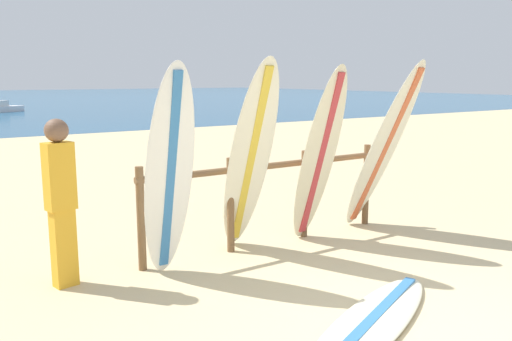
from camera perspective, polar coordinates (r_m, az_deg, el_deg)
The scene contains 7 objects.
surfboard_rack at distance 6.72m, azimuth 1.42°, elevation -1.78°, with size 3.52×0.09×1.16m.
surfboard_leaning_far_left at distance 5.53m, azimuth -9.25°, elevation -0.25°, with size 0.55×0.59×2.28m.
surfboard_leaning_left at distance 6.17m, azimuth -0.67°, elevation 1.23°, with size 0.69×1.22×2.34m.
surfboard_leaning_center_left at distance 6.68m, azimuth 6.79°, elevation 1.53°, with size 0.55×0.81×2.27m.
surfboard_leaning_center at distance 7.34m, azimuth 13.47°, elevation 2.34°, with size 0.68×1.21×2.34m.
surfboard_lying_on_sand at distance 4.81m, azimuth 12.14°, elevation -15.73°, with size 2.47×1.48×0.08m.
beachgoer_standing at distance 5.65m, azimuth -20.18°, elevation -2.56°, with size 0.30×0.23×1.71m.
Camera 1 is at (-3.43, -2.47, 2.10)m, focal length 37.40 mm.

